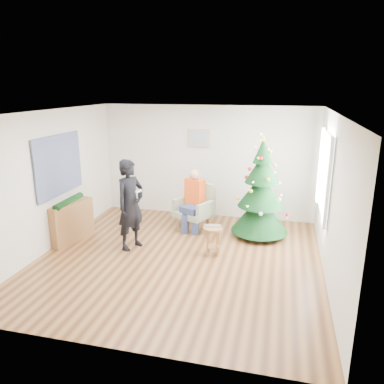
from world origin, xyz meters
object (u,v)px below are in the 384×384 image
(console, at_px, (71,222))
(stool, at_px, (213,241))
(christmas_tree, at_px, (261,192))
(armchair, at_px, (195,212))
(standing_man, at_px, (131,205))

(console, bearing_deg, stool, 15.04)
(christmas_tree, xyz_separation_m, console, (-3.66, -1.15, -0.55))
(armchair, bearing_deg, console, -126.78)
(stool, xyz_separation_m, standing_man, (-1.57, -0.06, 0.59))
(console, bearing_deg, christmas_tree, 32.00)
(christmas_tree, xyz_separation_m, standing_man, (-2.34, -1.18, -0.08))
(christmas_tree, bearing_deg, armchair, 176.33)
(christmas_tree, relative_size, standing_man, 1.22)
(standing_man, xyz_separation_m, console, (-1.32, 0.03, -0.46))
(christmas_tree, height_order, armchair, christmas_tree)
(stool, height_order, armchair, armchair)
(stool, relative_size, console, 0.54)
(armchair, distance_m, standing_man, 1.66)
(stool, xyz_separation_m, armchair, (-0.63, 1.22, 0.09))
(stool, distance_m, standing_man, 1.68)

